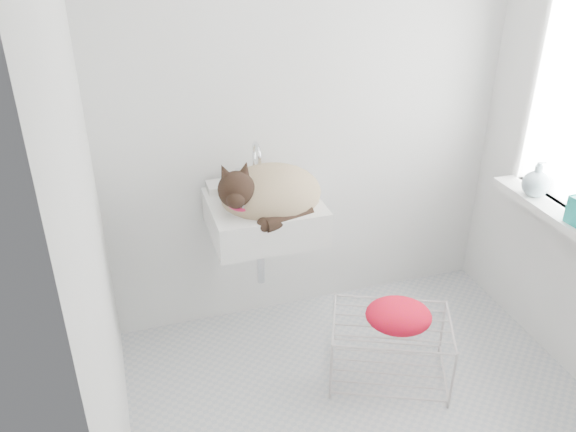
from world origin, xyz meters
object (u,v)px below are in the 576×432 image
object	(u,v)px
sink	(264,201)
bottle_b	(576,223)
bottle_c	(533,195)
wire_rack	(389,352)
cat	(267,194)

from	to	relation	value
sink	bottle_b	xyz separation A→B (m)	(1.32, -0.65, 0.00)
bottle_c	wire_rack	bearing A→B (deg)	-170.09
sink	cat	size ratio (longest dim) A/B	1.07
sink	wire_rack	size ratio (longest dim) A/B	0.96
bottle_b	wire_rack	bearing A→B (deg)	168.16
wire_rack	bottle_c	distance (m)	1.08
cat	bottle_c	xyz separation A→B (m)	(1.31, -0.32, -0.04)
cat	wire_rack	size ratio (longest dim) A/B	0.90
bottle_b	bottle_c	xyz separation A→B (m)	(0.00, 0.31, 0.00)
wire_rack	bottle_c	size ratio (longest dim) A/B	3.24
sink	cat	xyz separation A→B (m)	(0.01, -0.02, 0.04)
wire_rack	cat	bearing A→B (deg)	137.39
cat	wire_rack	distance (m)	1.01
cat	bottle_b	bearing A→B (deg)	-25.45
wire_rack	bottle_c	bearing A→B (deg)	9.91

